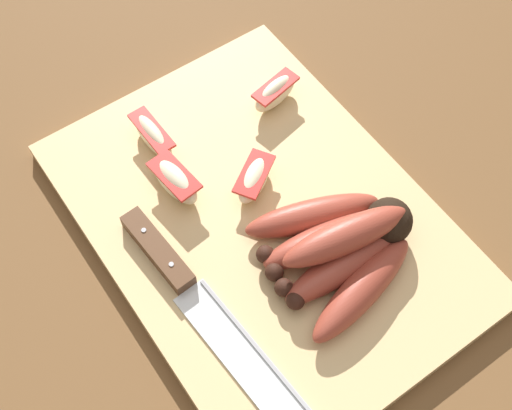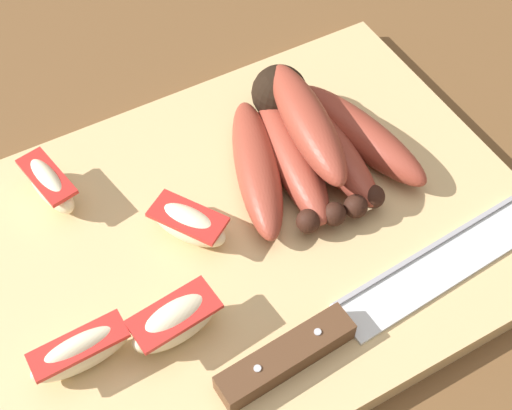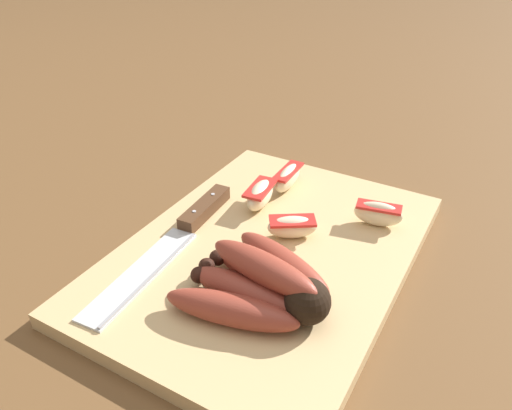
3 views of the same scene
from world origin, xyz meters
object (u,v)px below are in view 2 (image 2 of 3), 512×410
Objects in this scene: apple_wedge_near at (50,184)px; apple_wedge_extra at (176,321)px; apple_wedge_far at (81,352)px; chefs_knife at (343,322)px; banana_bunch at (306,140)px; apple_wedge_middle at (189,224)px.

apple_wedge_near is 0.95× the size of apple_wedge_extra.
apple_wedge_near and apple_wedge_far have the same top height.
apple_wedge_extra is at bearing 153.50° from chefs_knife.
apple_wedge_near is at bearing 162.85° from banana_bunch.
apple_wedge_near is at bearing 133.00° from apple_wedge_middle.
apple_wedge_near is at bearing 102.88° from apple_wedge_extra.
banana_bunch is at bearing 20.42° from apple_wedge_far.
apple_wedge_extra is (-0.04, -0.07, 0.00)m from apple_wedge_middle.
apple_wedge_near reaches higher than chefs_knife.
apple_wedge_near is 0.92× the size of apple_wedge_far.
chefs_knife is 0.13m from apple_wedge_middle.
apple_wedge_far is at bearing -150.84° from apple_wedge_middle.
apple_wedge_far is (-0.22, -0.08, -0.00)m from banana_bunch.
apple_wedge_middle is 0.12m from apple_wedge_far.
chefs_knife is 0.25m from apple_wedge_near.
chefs_knife is at bearing -26.50° from apple_wedge_extra.
banana_bunch is 2.47× the size of apple_wedge_middle.
apple_wedge_middle is (0.08, -0.08, -0.00)m from apple_wedge_near.
apple_wedge_far reaches higher than apple_wedge_middle.
apple_wedge_near is 0.16m from apple_wedge_extra.
apple_wedge_far is at bearing 159.65° from chefs_knife.
banana_bunch reaches higher than apple_wedge_near.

